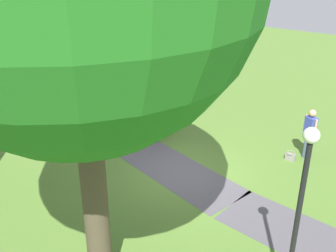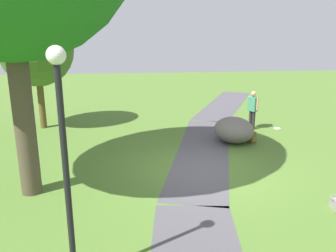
# 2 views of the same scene
# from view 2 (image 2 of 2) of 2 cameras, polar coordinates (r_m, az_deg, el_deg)

# --- Properties ---
(ground_plane) EXTENTS (48.00, 48.00, 0.00)m
(ground_plane) POSITION_cam_2_polar(r_m,az_deg,el_deg) (10.51, 5.27, -7.33)
(ground_plane) COLOR #4E712C
(footpath_segment_mid) EXTENTS (8.18, 3.78, 0.01)m
(footpath_segment_mid) POSITION_cam_2_polar(r_m,az_deg,el_deg) (12.23, 5.76, -3.95)
(footpath_segment_mid) COLOR #4F4B51
(footpath_segment_mid) RESTS_ON ground
(footpath_segment_far) EXTENTS (7.96, 5.07, 0.01)m
(footpath_segment_far) POSITION_cam_2_polar(r_m,az_deg,el_deg) (19.86, 9.38, 3.58)
(footpath_segment_far) COLOR #4F4B51
(footpath_segment_far) RESTS_ON ground
(young_tree_near_path) EXTENTS (2.98, 2.98, 4.77)m
(young_tree_near_path) POSITION_cam_2_polar(r_m,az_deg,el_deg) (15.33, -20.77, 11.59)
(young_tree_near_path) COLOR brown
(young_tree_near_path) RESTS_ON ground
(lamp_post) EXTENTS (0.28, 0.28, 3.87)m
(lamp_post) POSITION_cam_2_polar(r_m,az_deg,el_deg) (5.47, -16.67, -3.37)
(lamp_post) COLOR black
(lamp_post) RESTS_ON ground
(lawn_boulder) EXTENTS (1.87, 1.67, 0.93)m
(lawn_boulder) POSITION_cam_2_polar(r_m,az_deg,el_deg) (13.16, 10.73, -0.62)
(lawn_boulder) COLOR slate
(lawn_boulder) RESTS_ON ground
(man_near_boulder) EXTENTS (0.45, 0.40, 1.62)m
(man_near_boulder) POSITION_cam_2_polar(r_m,az_deg,el_deg) (14.90, 13.71, 2.97)
(man_near_boulder) COLOR #282627
(man_near_boulder) RESTS_ON ground
(handbag_on_grass) EXTENTS (0.33, 0.29, 0.31)m
(handbag_on_grass) POSITION_cam_2_polar(r_m,az_deg,el_deg) (9.23, 25.71, -11.37)
(handbag_on_grass) COLOR gray
(handbag_on_grass) RESTS_ON ground
(backpack_by_boulder) EXTENTS (0.34, 0.34, 0.40)m
(backpack_by_boulder) POSITION_cam_2_polar(r_m,az_deg,el_deg) (13.32, 13.53, -1.81)
(backpack_by_boulder) COLOR brown
(backpack_by_boulder) RESTS_ON ground
(frisbee_on_grass) EXTENTS (0.28, 0.28, 0.02)m
(frisbee_on_grass) POSITION_cam_2_polar(r_m,az_deg,el_deg) (15.48, 17.44, -0.36)
(frisbee_on_grass) COLOR white
(frisbee_on_grass) RESTS_ON ground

